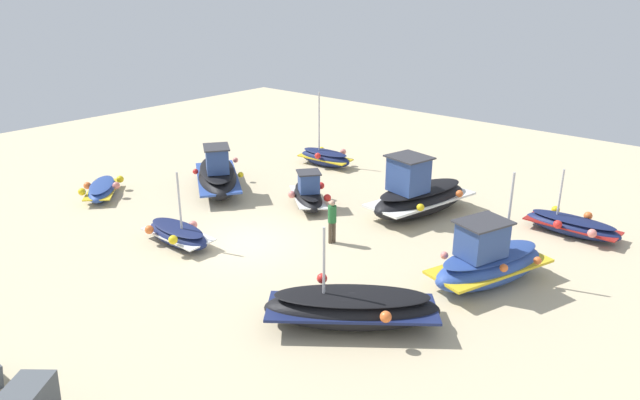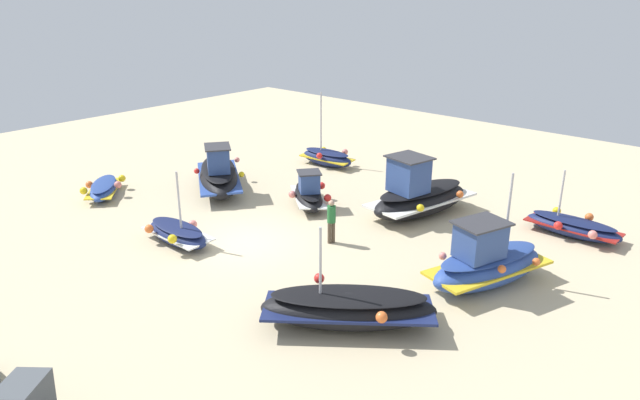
{
  "view_description": "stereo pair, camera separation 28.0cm",
  "coord_description": "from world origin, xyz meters",
  "px_view_note": "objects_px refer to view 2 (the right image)",
  "views": [
    {
      "loc": [
        -15.15,
        13.21,
        9.19
      ],
      "look_at": [
        -0.68,
        -3.49,
        0.9
      ],
      "focal_mm": 32.51,
      "sensor_mm": 36.0,
      "label": 1
    },
    {
      "loc": [
        -15.37,
        13.03,
        9.19
      ],
      "look_at": [
        -0.68,
        -3.49,
        0.9
      ],
      "focal_mm": 32.51,
      "sensor_mm": 36.0,
      "label": 2
    }
  ],
  "objects_px": {
    "fishing_boat_1": "(177,233)",
    "fishing_boat_7": "(487,263)",
    "person_walking": "(331,219)",
    "fishing_boat_2": "(348,308)",
    "fishing_boat_8": "(573,227)",
    "fishing_boat_4": "(104,188)",
    "fishing_boat_3": "(219,175)",
    "fishing_boat_5": "(327,157)",
    "fishing_boat_6": "(309,194)",
    "fishing_boat_0": "(419,196)"
  },
  "relations": [
    {
      "from": "fishing_boat_4",
      "to": "fishing_boat_8",
      "type": "relative_size",
      "value": 0.86
    },
    {
      "from": "fishing_boat_7",
      "to": "fishing_boat_8",
      "type": "xyz_separation_m",
      "value": [
        -0.72,
        -5.85,
        -0.4
      ]
    },
    {
      "from": "fishing_boat_1",
      "to": "person_walking",
      "type": "xyz_separation_m",
      "value": [
        -4.33,
        -3.85,
        0.59
      ]
    },
    {
      "from": "fishing_boat_0",
      "to": "fishing_boat_8",
      "type": "bearing_deg",
      "value": 122.7
    },
    {
      "from": "fishing_boat_0",
      "to": "fishing_boat_2",
      "type": "height_order",
      "value": "fishing_boat_2"
    },
    {
      "from": "fishing_boat_3",
      "to": "fishing_boat_8",
      "type": "height_order",
      "value": "fishing_boat_8"
    },
    {
      "from": "fishing_boat_4",
      "to": "fishing_boat_7",
      "type": "xyz_separation_m",
      "value": [
        -17.07,
        -3.84,
        0.44
      ]
    },
    {
      "from": "fishing_boat_1",
      "to": "fishing_boat_8",
      "type": "distance_m",
      "value": 15.16
    },
    {
      "from": "fishing_boat_5",
      "to": "fishing_boat_6",
      "type": "bearing_deg",
      "value": -59.91
    },
    {
      "from": "fishing_boat_0",
      "to": "fishing_boat_1",
      "type": "relative_size",
      "value": 1.65
    },
    {
      "from": "fishing_boat_1",
      "to": "fishing_boat_6",
      "type": "relative_size",
      "value": 0.99
    },
    {
      "from": "fishing_boat_5",
      "to": "person_walking",
      "type": "relative_size",
      "value": 2.3
    },
    {
      "from": "fishing_boat_2",
      "to": "fishing_boat_4",
      "type": "bearing_deg",
      "value": 137.56
    },
    {
      "from": "fishing_boat_5",
      "to": "fishing_boat_1",
      "type": "bearing_deg",
      "value": -81.91
    },
    {
      "from": "fishing_boat_0",
      "to": "fishing_boat_6",
      "type": "distance_m",
      "value": 4.76
    },
    {
      "from": "fishing_boat_2",
      "to": "fishing_boat_8",
      "type": "distance_m",
      "value": 10.94
    },
    {
      "from": "fishing_boat_8",
      "to": "person_walking",
      "type": "distance_m",
      "value": 9.39
    },
    {
      "from": "fishing_boat_5",
      "to": "fishing_boat_6",
      "type": "height_order",
      "value": "fishing_boat_5"
    },
    {
      "from": "fishing_boat_4",
      "to": "fishing_boat_7",
      "type": "relative_size",
      "value": 0.66
    },
    {
      "from": "fishing_boat_3",
      "to": "fishing_boat_6",
      "type": "bearing_deg",
      "value": 51.27
    },
    {
      "from": "person_walking",
      "to": "fishing_boat_1",
      "type": "bearing_deg",
      "value": 64.5
    },
    {
      "from": "fishing_boat_1",
      "to": "fishing_boat_7",
      "type": "bearing_deg",
      "value": -155.14
    },
    {
      "from": "fishing_boat_8",
      "to": "fishing_boat_7",
      "type": "bearing_deg",
      "value": -96.91
    },
    {
      "from": "fishing_boat_0",
      "to": "fishing_boat_1",
      "type": "bearing_deg",
      "value": -19.84
    },
    {
      "from": "fishing_boat_1",
      "to": "fishing_boat_7",
      "type": "relative_size",
      "value": 0.68
    },
    {
      "from": "fishing_boat_2",
      "to": "fishing_boat_7",
      "type": "bearing_deg",
      "value": 30.14
    },
    {
      "from": "person_walking",
      "to": "fishing_boat_2",
      "type": "bearing_deg",
      "value": 158.34
    },
    {
      "from": "fishing_boat_3",
      "to": "person_walking",
      "type": "distance_m",
      "value": 7.91
    },
    {
      "from": "fishing_boat_1",
      "to": "fishing_boat_4",
      "type": "distance_m",
      "value": 6.95
    },
    {
      "from": "fishing_boat_7",
      "to": "fishing_boat_8",
      "type": "bearing_deg",
      "value": -168.45
    },
    {
      "from": "fishing_boat_2",
      "to": "fishing_boat_6",
      "type": "height_order",
      "value": "fishing_boat_2"
    },
    {
      "from": "fishing_boat_2",
      "to": "fishing_boat_5",
      "type": "relative_size",
      "value": 1.29
    },
    {
      "from": "fishing_boat_1",
      "to": "fishing_boat_7",
      "type": "xyz_separation_m",
      "value": [
        -10.17,
        -4.7,
        0.39
      ]
    },
    {
      "from": "fishing_boat_6",
      "to": "fishing_boat_8",
      "type": "bearing_deg",
      "value": 62.58
    },
    {
      "from": "fishing_boat_0",
      "to": "fishing_boat_1",
      "type": "height_order",
      "value": "fishing_boat_1"
    },
    {
      "from": "fishing_boat_4",
      "to": "fishing_boat_5",
      "type": "xyz_separation_m",
      "value": [
        -4.62,
        -10.34,
        0.12
      ]
    },
    {
      "from": "fishing_boat_0",
      "to": "fishing_boat_4",
      "type": "bearing_deg",
      "value": -46.04
    },
    {
      "from": "fishing_boat_0",
      "to": "person_walking",
      "type": "distance_m",
      "value": 4.66
    },
    {
      "from": "fishing_boat_1",
      "to": "fishing_boat_3",
      "type": "bearing_deg",
      "value": -54.04
    },
    {
      "from": "fishing_boat_4",
      "to": "person_walking",
      "type": "relative_size",
      "value": 1.82
    },
    {
      "from": "fishing_boat_4",
      "to": "fishing_boat_8",
      "type": "height_order",
      "value": "fishing_boat_8"
    },
    {
      "from": "fishing_boat_2",
      "to": "fishing_boat_4",
      "type": "distance_m",
      "value": 15.27
    },
    {
      "from": "fishing_boat_8",
      "to": "fishing_boat_1",
      "type": "bearing_deg",
      "value": -135.83
    },
    {
      "from": "fishing_boat_1",
      "to": "fishing_boat_5",
      "type": "xyz_separation_m",
      "value": [
        2.28,
        -11.2,
        0.07
      ]
    },
    {
      "from": "fishing_boat_1",
      "to": "fishing_boat_2",
      "type": "height_order",
      "value": "fishing_boat_2"
    },
    {
      "from": "fishing_boat_3",
      "to": "fishing_boat_6",
      "type": "relative_size",
      "value": 1.64
    },
    {
      "from": "fishing_boat_1",
      "to": "fishing_boat_7",
      "type": "height_order",
      "value": "fishing_boat_7"
    },
    {
      "from": "fishing_boat_0",
      "to": "fishing_boat_7",
      "type": "height_order",
      "value": "fishing_boat_7"
    },
    {
      "from": "fishing_boat_8",
      "to": "fishing_boat_4",
      "type": "bearing_deg",
      "value": -151.35
    },
    {
      "from": "fishing_boat_3",
      "to": "fishing_boat_5",
      "type": "height_order",
      "value": "fishing_boat_5"
    }
  ]
}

